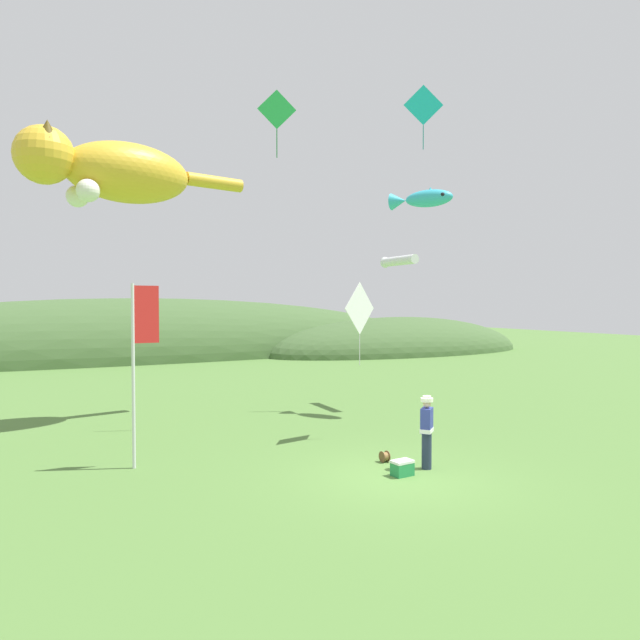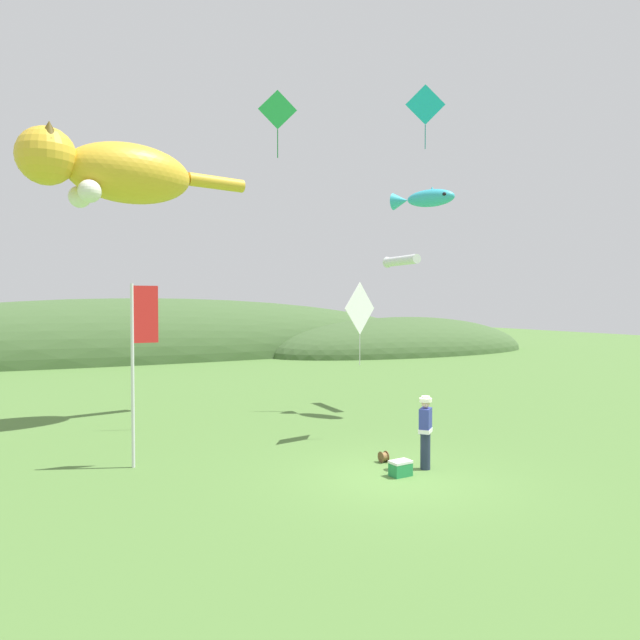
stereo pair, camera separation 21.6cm
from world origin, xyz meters
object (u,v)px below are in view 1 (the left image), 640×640
at_px(festival_attendant, 427,430).
at_px(kite_diamond_teal, 423,105).
at_px(kite_diamond_white, 360,309).
at_px(kite_diamond_green, 277,110).
at_px(picnic_cooler, 402,468).
at_px(kite_fish_windsock, 422,199).
at_px(kite_spool, 385,457).
at_px(kite_giant_cat, 111,171).
at_px(kite_tube_streamer, 399,261).
at_px(festival_banner_pole, 139,347).

distance_m(festival_attendant, kite_diamond_teal, 13.10).
relative_size(kite_diamond_white, kite_diamond_green, 1.14).
xyz_separation_m(picnic_cooler, kite_fish_windsock, (5.03, 5.80, 7.58)).
distance_m(kite_spool, kite_diamond_white, 4.51).
bearing_deg(kite_diamond_white, picnic_cooler, -106.23).
relative_size(festival_attendant, picnic_cooler, 3.45).
xyz_separation_m(picnic_cooler, kite_giant_cat, (-5.16, 8.83, 8.10)).
distance_m(kite_spool, kite_diamond_green, 11.18).
height_order(picnic_cooler, kite_giant_cat, kite_giant_cat).
height_order(kite_tube_streamer, kite_diamond_green, kite_diamond_green).
xyz_separation_m(kite_spool, kite_diamond_white, (0.77, 2.46, 3.71)).
distance_m(festival_attendant, festival_banner_pole, 7.25).
distance_m(picnic_cooler, festival_banner_pole, 6.92).
relative_size(festival_attendant, kite_diamond_green, 0.83).
distance_m(kite_fish_windsock, kite_diamond_green, 6.05).
bearing_deg(kite_spool, kite_tube_streamer, 51.99).
relative_size(kite_spool, picnic_cooler, 0.54).
relative_size(kite_giant_cat, kite_diamond_teal, 3.17).
height_order(festival_attendant, kite_tube_streamer, kite_tube_streamer).
distance_m(festival_attendant, kite_diamond_white, 4.48).
xyz_separation_m(kite_giant_cat, kite_diamond_teal, (10.77, -2.34, 3.11)).
bearing_deg(kite_fish_windsock, kite_diamond_teal, 50.18).
xyz_separation_m(kite_tube_streamer, kite_diamond_white, (-4.13, -3.81, -1.81)).
distance_m(kite_diamond_teal, kite_diamond_green, 6.28).
bearing_deg(festival_attendant, kite_fish_windsock, 53.34).
xyz_separation_m(festival_banner_pole, kite_diamond_teal, (10.88, 2.97, 8.45)).
distance_m(kite_fish_windsock, kite_diamond_teal, 3.74).
bearing_deg(picnic_cooler, kite_spool, 76.36).
bearing_deg(kite_giant_cat, festival_attendant, -55.21).
height_order(festival_banner_pole, kite_giant_cat, kite_giant_cat).
bearing_deg(kite_diamond_green, kite_diamond_teal, 3.99).
bearing_deg(kite_diamond_green, picnic_cooler, -85.00).
bearing_deg(festival_attendant, kite_diamond_white, 86.68).
bearing_deg(picnic_cooler, kite_giant_cat, 120.32).
bearing_deg(picnic_cooler, kite_diamond_teal, 49.17).
height_order(kite_spool, picnic_cooler, picnic_cooler).
xyz_separation_m(festival_attendant, festival_banner_pole, (-6.12, 3.34, 1.99)).
relative_size(kite_spool, kite_fish_windsock, 0.12).
bearing_deg(festival_banner_pole, kite_fish_windsock, 12.46).
relative_size(festival_attendant, festival_banner_pole, 0.40).
relative_size(kite_giant_cat, kite_fish_windsock, 3.31).
bearing_deg(kite_diamond_green, kite_fish_windsock, -2.72).
distance_m(kite_giant_cat, kite_tube_streamer, 10.76).
bearing_deg(kite_diamond_teal, festival_attendant, -127.02).
xyz_separation_m(festival_banner_pole, kite_diamond_white, (6.32, 0.07, 0.90)).
distance_m(festival_banner_pole, kite_diamond_white, 6.38).
bearing_deg(kite_diamond_white, kite_giant_cat, 139.85).
relative_size(kite_spool, kite_giant_cat, 0.04).
xyz_separation_m(festival_attendant, kite_fish_windsock, (4.18, 5.62, 6.81)).
xyz_separation_m(kite_tube_streamer, kite_diamond_green, (-5.71, -1.34, 4.49)).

